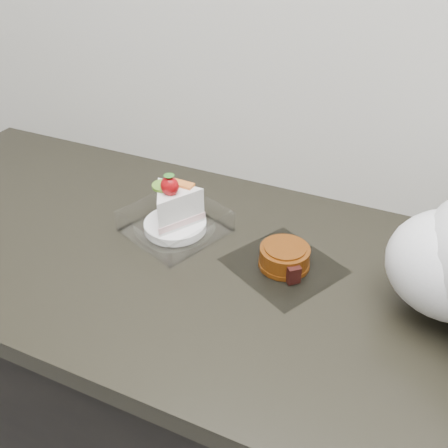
# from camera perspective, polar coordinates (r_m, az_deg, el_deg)

# --- Properties ---
(counter) EXTENTS (2.04, 0.64, 0.90)m
(counter) POSITION_cam_1_polar(r_m,az_deg,el_deg) (1.23, 8.97, -23.36)
(counter) COLOR black
(counter) RESTS_ON ground
(cake_tray) EXTENTS (0.22, 0.22, 0.14)m
(cake_tray) POSITION_cam_1_polar(r_m,az_deg,el_deg) (1.00, -5.67, 0.93)
(cake_tray) COLOR white
(cake_tray) RESTS_ON counter
(mooncake_wrap) EXTENTS (0.24, 0.24, 0.04)m
(mooncake_wrap) POSITION_cam_1_polar(r_m,az_deg,el_deg) (0.92, 6.94, -3.99)
(mooncake_wrap) COLOR white
(mooncake_wrap) RESTS_ON counter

